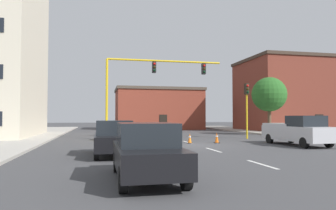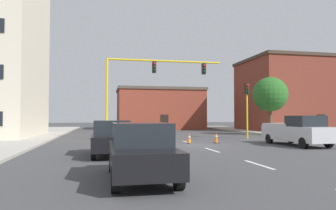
{
  "view_description": "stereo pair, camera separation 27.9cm",
  "coord_description": "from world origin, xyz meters",
  "px_view_note": "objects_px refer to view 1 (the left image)",
  "views": [
    {
      "loc": [
        -6.38,
        -20.01,
        1.94
      ],
      "look_at": [
        -0.77,
        5.81,
        2.91
      ],
      "focal_mm": 33.22,
      "sensor_mm": 36.0,
      "label": 1
    },
    {
      "loc": [
        -6.1,
        -20.07,
        1.94
      ],
      "look_at": [
        -0.77,
        5.81,
        2.91
      ],
      "focal_mm": 33.22,
      "sensor_mm": 36.0,
      "label": 2
    }
  ],
  "objects_px": {
    "traffic_light_pole_right": "(247,98)",
    "tree_right_mid": "(269,95)",
    "traffic_signal_gantry": "(125,112)",
    "sedan_black_mid_left": "(114,138)",
    "sedan_black_near_left": "(147,151)",
    "traffic_cone_roadside_b": "(217,138)",
    "traffic_cone_roadside_a": "(190,138)",
    "pickup_truck_silver": "(298,131)"
  },
  "relations": [
    {
      "from": "tree_right_mid",
      "to": "traffic_cone_roadside_a",
      "type": "xyz_separation_m",
      "value": [
        -10.87,
        -7.73,
        -3.86
      ]
    },
    {
      "from": "traffic_signal_gantry",
      "to": "sedan_black_mid_left",
      "type": "distance_m",
      "value": 10.73
    },
    {
      "from": "sedan_black_mid_left",
      "to": "traffic_cone_roadside_b",
      "type": "height_order",
      "value": "sedan_black_mid_left"
    },
    {
      "from": "tree_right_mid",
      "to": "sedan_black_mid_left",
      "type": "distance_m",
      "value": 21.66
    },
    {
      "from": "traffic_light_pole_right",
      "to": "traffic_cone_roadside_a",
      "type": "height_order",
      "value": "traffic_light_pole_right"
    },
    {
      "from": "traffic_cone_roadside_a",
      "to": "pickup_truck_silver",
      "type": "bearing_deg",
      "value": -25.11
    },
    {
      "from": "sedan_black_near_left",
      "to": "traffic_cone_roadside_a",
      "type": "height_order",
      "value": "sedan_black_near_left"
    },
    {
      "from": "sedan_black_near_left",
      "to": "sedan_black_mid_left",
      "type": "xyz_separation_m",
      "value": [
        -0.74,
        6.2,
        0.0
      ]
    },
    {
      "from": "traffic_cone_roadside_a",
      "to": "sedan_black_near_left",
      "type": "bearing_deg",
      "value": -112.1
    },
    {
      "from": "traffic_signal_gantry",
      "to": "sedan_black_near_left",
      "type": "relative_size",
      "value": 2.42
    },
    {
      "from": "tree_right_mid",
      "to": "sedan_black_near_left",
      "type": "distance_m",
      "value": 25.54
    },
    {
      "from": "traffic_light_pole_right",
      "to": "traffic_cone_roadside_b",
      "type": "bearing_deg",
      "value": -140.01
    },
    {
      "from": "traffic_cone_roadside_b",
      "to": "traffic_light_pole_right",
      "type": "bearing_deg",
      "value": 39.99
    },
    {
      "from": "traffic_signal_gantry",
      "to": "sedan_black_near_left",
      "type": "height_order",
      "value": "traffic_signal_gantry"
    },
    {
      "from": "tree_right_mid",
      "to": "traffic_cone_roadside_a",
      "type": "relative_size",
      "value": 8.27
    },
    {
      "from": "traffic_light_pole_right",
      "to": "sedan_black_near_left",
      "type": "relative_size",
      "value": 1.07
    },
    {
      "from": "traffic_light_pole_right",
      "to": "traffic_cone_roadside_b",
      "type": "xyz_separation_m",
      "value": [
        -4.13,
        -3.46,
        -3.14
      ]
    },
    {
      "from": "traffic_light_pole_right",
      "to": "sedan_black_mid_left",
      "type": "xyz_separation_m",
      "value": [
        -11.76,
        -9.14,
        -2.64
      ]
    },
    {
      "from": "traffic_light_pole_right",
      "to": "sedan_black_near_left",
      "type": "height_order",
      "value": "traffic_light_pole_right"
    },
    {
      "from": "sedan_black_mid_left",
      "to": "traffic_light_pole_right",
      "type": "bearing_deg",
      "value": 37.86
    },
    {
      "from": "traffic_light_pole_right",
      "to": "pickup_truck_silver",
      "type": "distance_m",
      "value": 6.87
    },
    {
      "from": "pickup_truck_silver",
      "to": "sedan_black_mid_left",
      "type": "distance_m",
      "value": 12.56
    },
    {
      "from": "traffic_signal_gantry",
      "to": "tree_right_mid",
      "type": "height_order",
      "value": "traffic_signal_gantry"
    },
    {
      "from": "traffic_signal_gantry",
      "to": "traffic_cone_roadside_a",
      "type": "bearing_deg",
      "value": -47.29
    },
    {
      "from": "sedan_black_near_left",
      "to": "traffic_cone_roadside_a",
      "type": "distance_m",
      "value": 13.04
    },
    {
      "from": "traffic_signal_gantry",
      "to": "tree_right_mid",
      "type": "bearing_deg",
      "value": 11.4
    },
    {
      "from": "sedan_black_near_left",
      "to": "sedan_black_mid_left",
      "type": "height_order",
      "value": "same"
    },
    {
      "from": "traffic_light_pole_right",
      "to": "tree_right_mid",
      "type": "distance_m",
      "value": 6.56
    },
    {
      "from": "sedan_black_near_left",
      "to": "sedan_black_mid_left",
      "type": "relative_size",
      "value": 1.0
    },
    {
      "from": "traffic_light_pole_right",
      "to": "traffic_cone_roadside_b",
      "type": "relative_size",
      "value": 6.12
    },
    {
      "from": "pickup_truck_silver",
      "to": "sedan_black_near_left",
      "type": "xyz_separation_m",
      "value": [
        -11.51,
        -8.98,
        -0.09
      ]
    },
    {
      "from": "traffic_signal_gantry",
      "to": "traffic_cone_roadside_b",
      "type": "bearing_deg",
      "value": -37.68
    },
    {
      "from": "pickup_truck_silver",
      "to": "sedan_black_near_left",
      "type": "height_order",
      "value": "pickup_truck_silver"
    },
    {
      "from": "pickup_truck_silver",
      "to": "traffic_cone_roadside_a",
      "type": "distance_m",
      "value": 7.32
    },
    {
      "from": "traffic_signal_gantry",
      "to": "tree_right_mid",
      "type": "relative_size",
      "value": 1.8
    },
    {
      "from": "traffic_light_pole_right",
      "to": "traffic_cone_roadside_b",
      "type": "distance_m",
      "value": 6.24
    },
    {
      "from": "traffic_light_pole_right",
      "to": "tree_right_mid",
      "type": "relative_size",
      "value": 0.79
    },
    {
      "from": "traffic_signal_gantry",
      "to": "traffic_cone_roadside_a",
      "type": "xyz_separation_m",
      "value": [
        4.31,
        -4.67,
        -1.99
      ]
    },
    {
      "from": "tree_right_mid",
      "to": "traffic_cone_roadside_a",
      "type": "distance_m",
      "value": 13.89
    },
    {
      "from": "sedan_black_near_left",
      "to": "traffic_cone_roadside_b",
      "type": "distance_m",
      "value": 13.74
    },
    {
      "from": "pickup_truck_silver",
      "to": "sedan_black_near_left",
      "type": "distance_m",
      "value": 14.59
    },
    {
      "from": "tree_right_mid",
      "to": "traffic_cone_roadside_b",
      "type": "bearing_deg",
      "value": -138.25
    }
  ]
}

